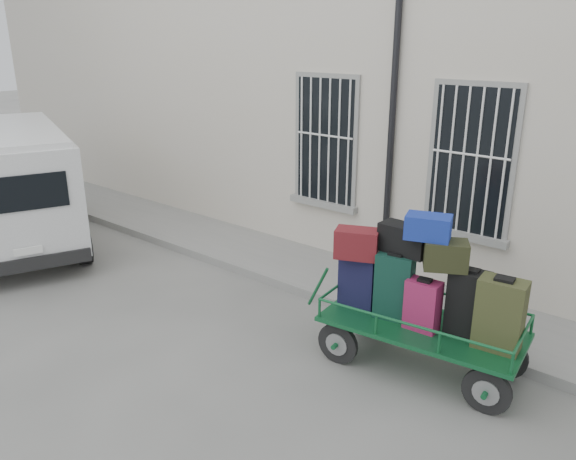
# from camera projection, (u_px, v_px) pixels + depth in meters

# --- Properties ---
(ground) EXTENTS (80.00, 80.00, 0.00)m
(ground) POSITION_uv_depth(u_px,v_px,m) (227.00, 321.00, 8.40)
(ground) COLOR #61615C
(ground) RESTS_ON ground
(building) EXTENTS (24.00, 5.15, 6.00)m
(building) POSITION_uv_depth(u_px,v_px,m) (416.00, 90.00, 11.41)
(building) COLOR beige
(building) RESTS_ON ground
(sidewalk) EXTENTS (24.00, 1.70, 0.15)m
(sidewalk) POSITION_uv_depth(u_px,v_px,m) (315.00, 271.00, 9.97)
(sidewalk) COLOR gray
(sidewalk) RESTS_ON ground
(luggage_cart) EXTENTS (2.93, 1.38, 2.08)m
(luggage_cart) POSITION_uv_depth(u_px,v_px,m) (422.00, 297.00, 6.86)
(luggage_cart) COLOR black
(luggage_cart) RESTS_ON ground
(van) EXTENTS (5.11, 3.57, 2.39)m
(van) POSITION_uv_depth(u_px,v_px,m) (11.00, 180.00, 10.94)
(van) COLOR silver
(van) RESTS_ON ground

